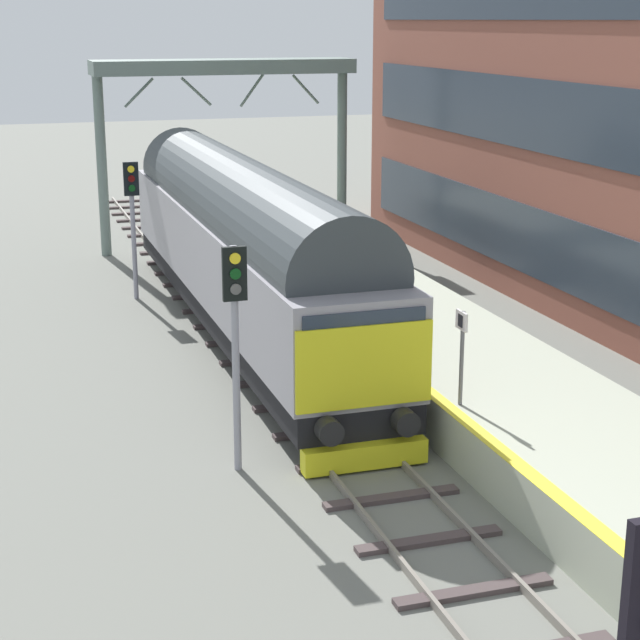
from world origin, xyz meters
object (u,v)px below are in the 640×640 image
Objects in this scene: platform_number_sign at (462,343)px; diesel_locomotive at (243,242)px; signal_post_far at (132,211)px; signal_post_mid at (235,329)px.

diesel_locomotive is at bearing 102.14° from platform_number_sign.
signal_post_far is at bearing 107.15° from platform_number_sign.
diesel_locomotive reaches higher than signal_post_mid.
platform_number_sign is (4.27, -13.84, -0.43)m from signal_post_far.
signal_post_far is at bearing 116.65° from diesel_locomotive.
signal_post_mid is at bearing -104.40° from diesel_locomotive.
diesel_locomotive reaches higher than platform_number_sign.
signal_post_mid is 13.33m from signal_post_far.
signal_post_mid is (-2.27, -8.82, 0.28)m from diesel_locomotive.
platform_number_sign is (4.27, -0.51, -0.52)m from signal_post_mid.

